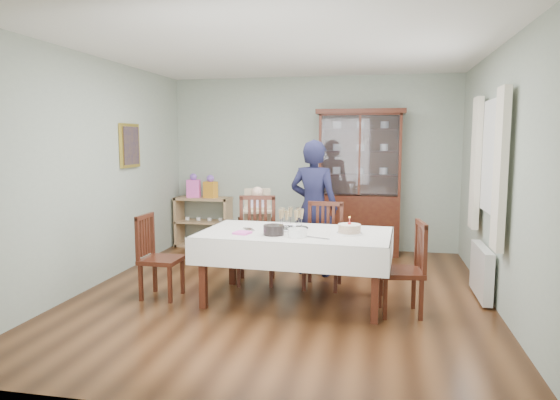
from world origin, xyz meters
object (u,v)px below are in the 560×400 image
(chair_far_left, at_px, (256,257))
(chair_end_left, at_px, (160,273))
(dining_table, at_px, (295,266))
(sideboard, at_px, (204,222))
(china_cabinet, at_px, (360,180))
(chair_end_right, at_px, (402,287))
(champagne_tray, at_px, (291,223))
(gift_bag_orange, at_px, (210,188))
(chair_far_right, at_px, (323,262))
(high_chair, at_px, (258,235))
(birthday_cake, at_px, (349,229))
(gift_bag_pink, at_px, (194,187))
(woman, at_px, (314,208))

(chair_far_left, bearing_deg, chair_end_left, -148.36)
(dining_table, height_order, sideboard, sideboard)
(china_cabinet, xyz_separation_m, chair_far_left, (-1.15, -1.84, -0.81))
(chair_end_right, relative_size, champagne_tray, 2.46)
(dining_table, distance_m, gift_bag_orange, 3.11)
(chair_far_right, height_order, high_chair, high_chair)
(sideboard, relative_size, chair_far_right, 0.91)
(high_chair, bearing_deg, birthday_cake, -60.66)
(china_cabinet, distance_m, chair_far_left, 2.31)
(chair_far_left, relative_size, gift_bag_orange, 2.83)
(chair_far_right, bearing_deg, chair_end_left, -154.14)
(chair_far_right, xyz_separation_m, gift_bag_pink, (-2.31, 1.88, 0.68))
(champagne_tray, bearing_deg, china_cabinet, 74.67)
(chair_end_left, distance_m, gift_bag_pink, 2.77)
(woman, xyz_separation_m, gift_bag_orange, (-1.85, 1.34, 0.10))
(chair_far_right, xyz_separation_m, high_chair, (-0.99, 0.81, 0.13))
(champagne_tray, bearing_deg, chair_far_right, 56.71)
(sideboard, relative_size, woman, 0.52)
(gift_bag_orange, bearing_deg, chair_far_left, -56.54)
(gift_bag_orange, bearing_deg, china_cabinet, -0.04)
(chair_far_left, xyz_separation_m, gift_bag_pink, (-1.50, 1.84, 0.66))
(dining_table, relative_size, chair_end_left, 2.25)
(dining_table, relative_size, chair_far_right, 2.08)
(birthday_cake, bearing_deg, dining_table, 179.22)
(chair_end_left, relative_size, high_chair, 0.84)
(dining_table, bearing_deg, high_chair, 118.48)
(woman, distance_m, gift_bag_orange, 2.29)
(gift_bag_orange, bearing_deg, high_chair, -45.77)
(birthday_cake, distance_m, gift_bag_pink, 3.63)
(chair_far_left, relative_size, chair_far_right, 1.05)
(chair_end_right, bearing_deg, chair_far_left, -123.75)
(chair_far_right, relative_size, birthday_cake, 3.67)
(china_cabinet, height_order, sideboard, china_cabinet)
(sideboard, bearing_deg, champagne_tray, -51.65)
(chair_far_left, bearing_deg, dining_table, -56.16)
(chair_far_right, height_order, gift_bag_orange, gift_bag_orange)
(chair_far_right, relative_size, high_chair, 0.90)
(chair_end_right, xyz_separation_m, champagne_tray, (-1.18, 0.31, 0.55))
(china_cabinet, distance_m, gift_bag_orange, 2.37)
(high_chair, relative_size, champagne_tray, 2.88)
(high_chair, distance_m, gift_bag_orange, 1.59)
(chair_end_left, xyz_separation_m, champagne_tray, (1.41, 0.28, 0.56))
(gift_bag_pink, bearing_deg, gift_bag_orange, 0.00)
(chair_end_right, xyz_separation_m, high_chair, (-1.86, 1.57, 0.15))
(gift_bag_orange, bearing_deg, chair_far_right, -42.77)
(china_cabinet, bearing_deg, high_chair, -141.11)
(chair_end_left, bearing_deg, chair_end_right, -90.05)
(chair_far_left, height_order, high_chair, high_chair)
(chair_far_right, height_order, chair_end_right, chair_far_right)
(high_chair, relative_size, gift_bag_orange, 2.98)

